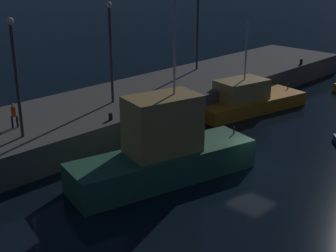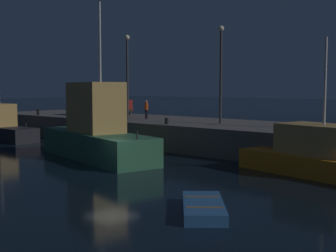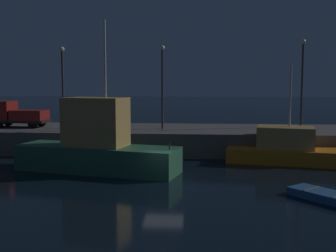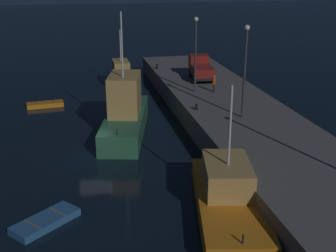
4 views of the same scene
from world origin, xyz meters
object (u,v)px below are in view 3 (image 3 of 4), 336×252
Objects in this scene: bollard_central at (126,130)px; fishing_boat_blue at (294,150)px; rowboat_white_mid at (325,196)px; dockworker at (75,118)px; lamp_post_east at (162,80)px; lamp_post_west at (63,81)px; fishing_trawler_red at (97,146)px; utility_truck at (17,115)px; lamp_post_central at (302,76)px.

fishing_boat_blue is at bearing -7.47° from bollard_central.
dockworker is (-18.38, 15.67, 2.78)m from rowboat_white_mid.
lamp_post_east is 4.55× the size of dockworker.
rowboat_white_mid is 0.54× the size of lamp_post_west.
fishing_trawler_red reaches higher than dockworker.
fishing_trawler_red is at bearing -99.27° from bollard_central.
lamp_post_west is at bearing 166.18° from bollard_central.
fishing_boat_blue reaches higher than bollard_central.
fishing_trawler_red is 11.08m from lamp_post_east.
rowboat_white_mid is 24.31m from dockworker.
fishing_boat_blue is 2.02× the size of utility_truck.
rowboat_white_mid is at bearing -93.04° from fishing_boat_blue.
fishing_boat_blue is 1.35× the size of lamp_post_central.
dockworker is at bearing 74.93° from lamp_post_west.
lamp_post_east is (-10.21, 15.56, 6.27)m from rowboat_white_mid.
lamp_post_east is 5.95m from bollard_central.
lamp_post_central reaches higher than bollard_central.
fishing_boat_blue is 23.20× the size of bollard_central.
fishing_boat_blue is 1.48× the size of lamp_post_east.
lamp_post_west is 4.42× the size of dockworker.
lamp_post_central is at bearing 7.17° from dockworker.
fishing_boat_blue is (14.57, 4.36, -0.82)m from fishing_trawler_red.
lamp_post_west is 0.97× the size of lamp_post_east.
utility_truck is at bearing -174.83° from lamp_post_central.
lamp_post_central is at bearing 5.17° from utility_truck.
fishing_trawler_red is 3.03× the size of rowboat_white_mid.
fishing_trawler_red reaches higher than fishing_boat_blue.
fishing_boat_blue is 9.96m from lamp_post_central.
rowboat_white_mid is at bearing -40.45° from dockworker.
lamp_post_west reaches higher than fishing_boat_blue.
lamp_post_west is at bearing -105.07° from dockworker.
rowboat_white_mid is 0.53× the size of lamp_post_east.
rowboat_white_mid is 29.00m from utility_truck.
bollard_central is (11.05, -3.52, -0.94)m from utility_truck.
fishing_boat_blue is at bearing 16.66° from fishing_trawler_red.
bollard_central is at bearing -17.66° from utility_truck.
lamp_post_west reaches higher than rowboat_white_mid.
fishing_trawler_red is 1.64× the size of lamp_post_west.
lamp_post_west is at bearing 170.59° from fishing_boat_blue.
lamp_post_west is at bearing -168.28° from lamp_post_central.
dockworker reaches higher than bollard_central.
rowboat_white_mid is (14.01, -6.25, -1.61)m from fishing_trawler_red.
fishing_boat_blue is at bearing -9.41° from lamp_post_west.
dockworker reaches higher than rowboat_white_mid.
bollard_central is at bearing -31.41° from dockworker.
dockworker is (-8.17, 0.12, -3.49)m from lamp_post_east.
lamp_post_east is 15.66× the size of bollard_central.
utility_truck is (-10.05, 9.66, 1.41)m from fishing_trawler_red.
lamp_post_west is at bearing 143.76° from rowboat_white_mid.
lamp_post_west is at bearing -168.76° from lamp_post_east.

